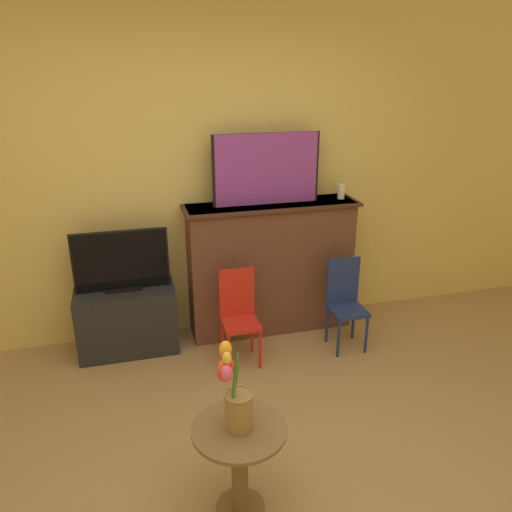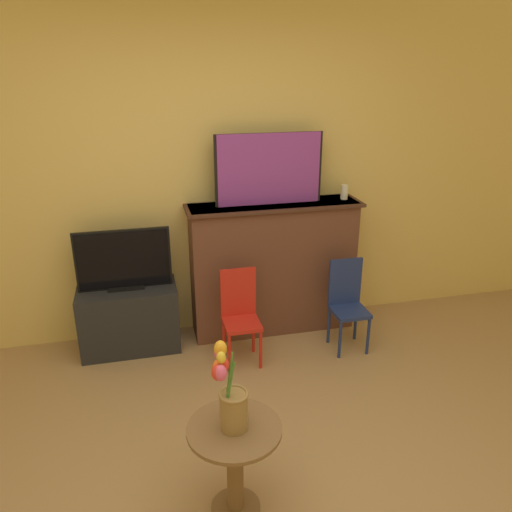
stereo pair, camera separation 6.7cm
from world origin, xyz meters
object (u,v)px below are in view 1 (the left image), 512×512
object	(u,v)px
painting	(267,169)
chair_blue	(345,299)
vase_tulips	(235,397)
tv_monitor	(121,262)
chair_red	(239,312)

from	to	relation	value
painting	chair_blue	distance (m)	1.19
painting	vase_tulips	xyz separation A→B (m)	(-0.66, -1.79, -0.68)
tv_monitor	painting	bearing A→B (deg)	2.69
vase_tulips	tv_monitor	bearing A→B (deg)	105.54
tv_monitor	chair_blue	bearing A→B (deg)	-12.58
painting	vase_tulips	size ratio (longest dim) A/B	1.87
chair_red	chair_blue	distance (m)	0.86
chair_red	vase_tulips	size ratio (longest dim) A/B	1.59
painting	chair_blue	bearing A→B (deg)	-38.89
vase_tulips	chair_red	bearing A→B (deg)	76.44
painting	vase_tulips	distance (m)	2.03
chair_blue	chair_red	bearing A→B (deg)	179.47
painting	vase_tulips	bearing A→B (deg)	-110.19
tv_monitor	vase_tulips	bearing A→B (deg)	-74.46
painting	chair_red	world-z (taller)	painting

